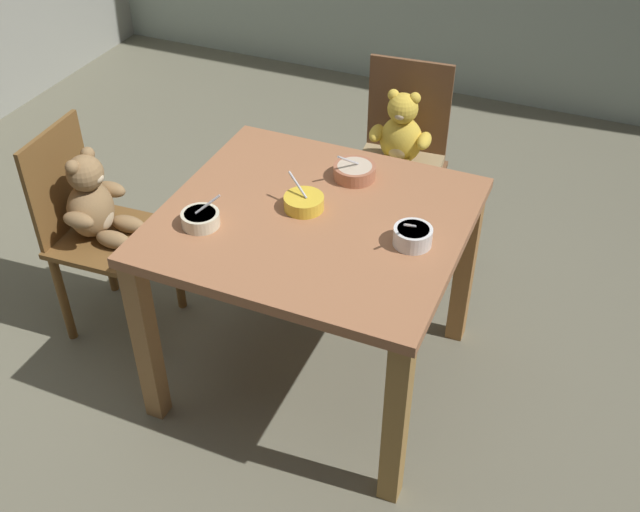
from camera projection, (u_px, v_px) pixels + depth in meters
The scene contains 8 objects.
ground_plane at pixel (315, 374), 2.97m from camera, with size 5.20×5.20×0.04m.
dining_table at pixel (314, 244), 2.58m from camera, with size 0.98×0.91×0.73m.
teddy_chair_far_center at pixel (399, 154), 3.23m from camera, with size 0.41×0.41×0.88m.
teddy_chair_near_left at pixel (95, 215), 2.87m from camera, with size 0.41×0.40×0.85m.
porridge_bowl_yellow_center at pixel (304, 202), 2.53m from camera, with size 0.14×0.13×0.11m.
porridge_bowl_cream_near_left at pixel (201, 219), 2.45m from camera, with size 0.12×0.12×0.11m.
porridge_bowl_white_near_right at pixel (413, 236), 2.37m from camera, with size 0.12×0.13×0.12m.
porridge_bowl_terracotta_far_center at pixel (355, 171), 2.67m from camera, with size 0.15×0.15×0.12m.
Camera 1 is at (0.82, -1.88, 2.18)m, focal length 43.09 mm.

